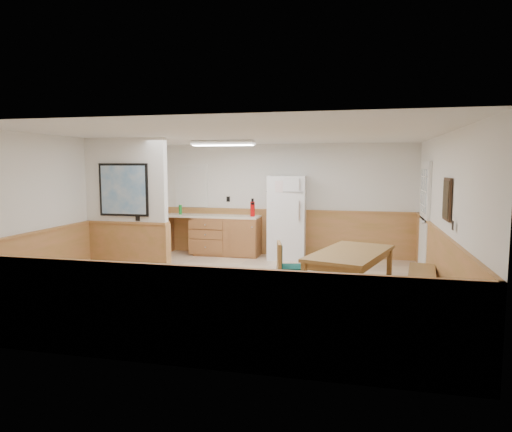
% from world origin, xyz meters
% --- Properties ---
extents(ground, '(6.00, 6.00, 0.00)m').
position_xyz_m(ground, '(0.00, 0.00, 0.00)').
color(ground, tan).
rests_on(ground, ground).
extents(ceiling, '(6.00, 6.00, 0.02)m').
position_xyz_m(ceiling, '(0.00, 0.00, 2.50)').
color(ceiling, silver).
rests_on(ceiling, back_wall).
extents(back_wall, '(6.00, 0.02, 2.50)m').
position_xyz_m(back_wall, '(0.00, 3.00, 1.25)').
color(back_wall, white).
rests_on(back_wall, ground).
extents(right_wall, '(0.02, 6.00, 2.50)m').
position_xyz_m(right_wall, '(3.00, 0.00, 1.25)').
color(right_wall, white).
rests_on(right_wall, ground).
extents(left_wall, '(0.02, 6.00, 2.50)m').
position_xyz_m(left_wall, '(-3.00, 0.00, 1.25)').
color(left_wall, white).
rests_on(left_wall, ground).
extents(wainscot_back, '(6.00, 0.04, 1.00)m').
position_xyz_m(wainscot_back, '(0.00, 2.98, 0.50)').
color(wainscot_back, '#C77E4F').
rests_on(wainscot_back, ground).
extents(wainscot_right, '(0.04, 6.00, 1.00)m').
position_xyz_m(wainscot_right, '(2.98, 0.00, 0.50)').
color(wainscot_right, '#C77E4F').
rests_on(wainscot_right, ground).
extents(wainscot_left, '(0.04, 6.00, 1.00)m').
position_xyz_m(wainscot_left, '(-2.98, 0.00, 0.50)').
color(wainscot_left, '#C77E4F').
rests_on(wainscot_left, ground).
extents(partition_wall, '(1.50, 0.20, 2.50)m').
position_xyz_m(partition_wall, '(-2.25, 0.19, 1.23)').
color(partition_wall, white).
rests_on(partition_wall, ground).
extents(kitchen_counter, '(2.20, 0.61, 1.00)m').
position_xyz_m(kitchen_counter, '(-1.21, 2.68, 0.46)').
color(kitchen_counter, olive).
rests_on(kitchen_counter, ground).
extents(exterior_door, '(0.07, 1.02, 2.15)m').
position_xyz_m(exterior_door, '(2.96, 1.90, 1.05)').
color(exterior_door, white).
rests_on(exterior_door, ground).
extents(kitchen_window, '(0.80, 0.04, 1.00)m').
position_xyz_m(kitchen_window, '(-2.10, 2.98, 1.55)').
color(kitchen_window, white).
rests_on(kitchen_window, back_wall).
extents(wall_painting, '(0.04, 0.50, 0.60)m').
position_xyz_m(wall_painting, '(2.97, -0.30, 1.55)').
color(wall_painting, '#352215').
rests_on(wall_painting, right_wall).
extents(fluorescent_fixture, '(1.20, 0.30, 0.09)m').
position_xyz_m(fluorescent_fixture, '(-0.80, 1.30, 2.45)').
color(fluorescent_fixture, white).
rests_on(fluorescent_fixture, ceiling).
extents(refrigerator, '(0.83, 0.75, 1.80)m').
position_xyz_m(refrigerator, '(0.23, 2.63, 0.90)').
color(refrigerator, white).
rests_on(refrigerator, ground).
extents(dining_table, '(1.36, 1.96, 0.75)m').
position_xyz_m(dining_table, '(1.66, -0.31, 0.66)').
color(dining_table, olive).
rests_on(dining_table, ground).
extents(dining_bench, '(0.60, 1.78, 0.45)m').
position_xyz_m(dining_bench, '(2.67, -0.32, 0.35)').
color(dining_bench, olive).
rests_on(dining_bench, ground).
extents(dining_chair, '(0.68, 0.53, 0.85)m').
position_xyz_m(dining_chair, '(0.68, -0.31, 0.50)').
color(dining_chair, olive).
rests_on(dining_chair, ground).
extents(fire_extinguisher, '(0.12, 0.12, 0.40)m').
position_xyz_m(fire_extinguisher, '(-0.54, 2.65, 1.08)').
color(fire_extinguisher, red).
rests_on(fire_extinguisher, kitchen_counter).
extents(soap_bottle, '(0.09, 0.09, 0.22)m').
position_xyz_m(soap_bottle, '(-2.26, 2.68, 1.01)').
color(soap_bottle, '#198E2D').
rests_on(soap_bottle, kitchen_counter).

